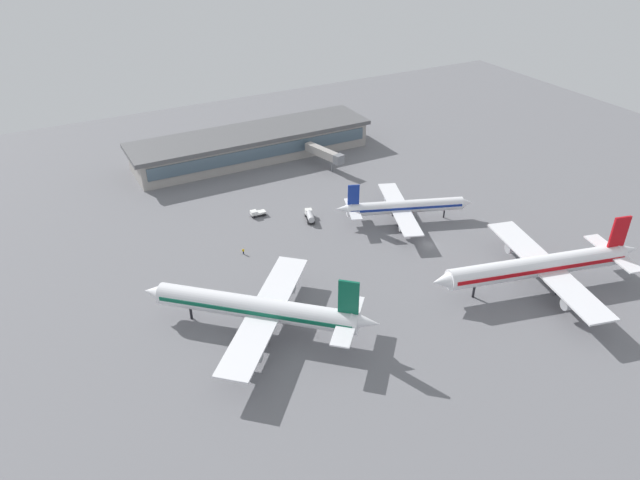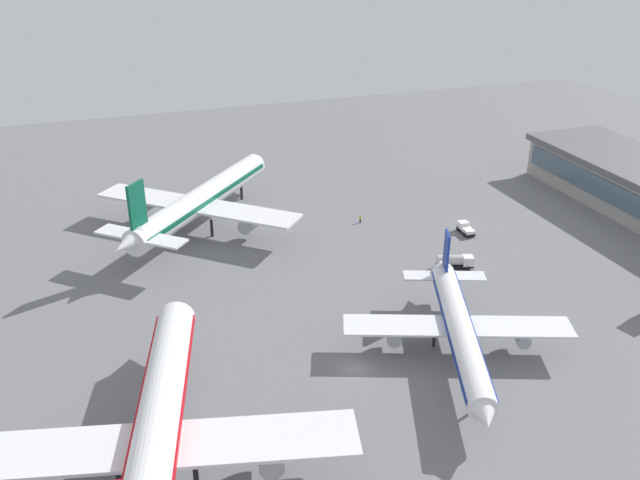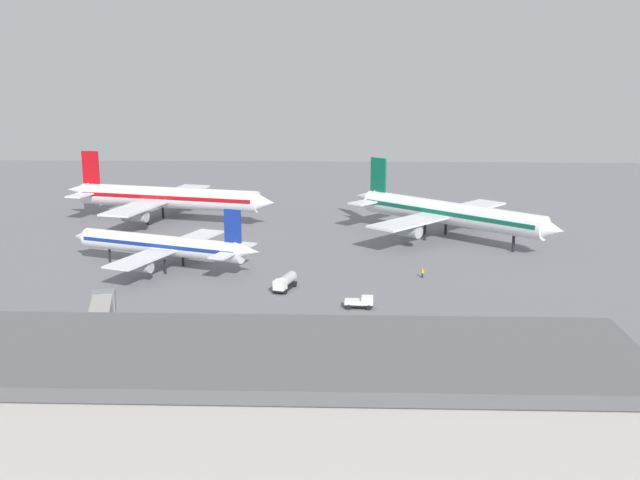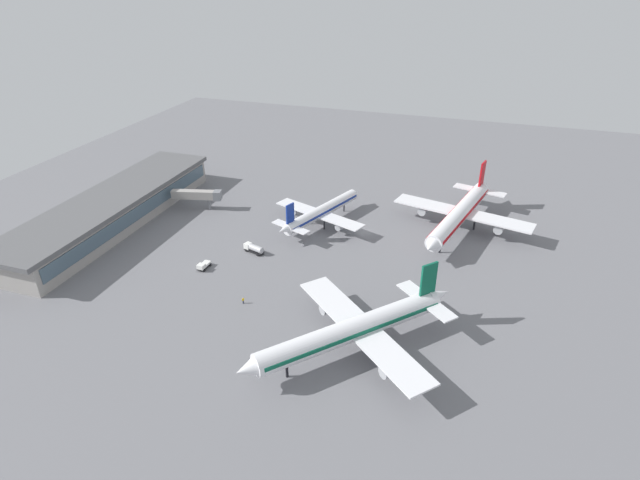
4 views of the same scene
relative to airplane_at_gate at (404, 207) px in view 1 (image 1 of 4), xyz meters
The scene contains 9 objects.
ground 15.31m from the airplane_at_gate, 83.25° to the left, with size 288.00×288.00×0.00m, color slate.
terminal_building 66.56m from the airplane_at_gate, 72.22° to the right, with size 85.30×20.54×9.42m.
airplane_at_gate is the anchor object (origin of this frame).
airplane_taxiing 43.12m from the airplane_at_gate, 102.42° to the left, with size 53.41×43.53×16.45m.
airplane_distant 61.10m from the airplane_at_gate, 24.79° to the left, with size 42.79×39.96×16.05m.
pushback_tractor 42.38m from the airplane_at_gate, 31.60° to the right, with size 4.49×2.39×1.90m.
fuel_truck 26.94m from the airplane_at_gate, 28.54° to the right, with size 3.72×6.58×2.50m.
ground_crew_worker 47.62m from the airplane_at_gate, ahead, with size 0.53×0.53×1.67m.
jet_bridge 43.11m from the airplane_at_gate, 87.16° to the right, with size 6.85×16.99×6.74m.
Camera 1 is at (89.01, 104.84, 82.80)m, focal length 33.04 mm.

